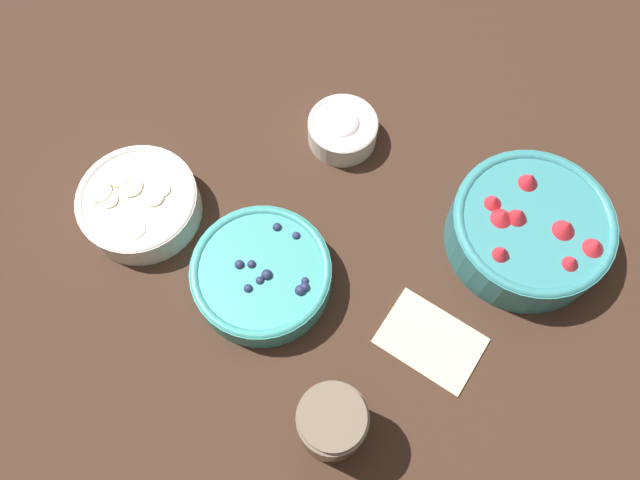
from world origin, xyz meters
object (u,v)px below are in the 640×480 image
at_px(jar_chocolate, 332,423).
at_px(bowl_cream, 343,129).
at_px(bowl_strawberries, 530,228).
at_px(bowl_blueberries, 262,274).
at_px(bowl_bananas, 139,203).

bearing_deg(jar_chocolate, bowl_cream, -41.39).
height_order(bowl_strawberries, bowl_cream, bowl_strawberries).
distance_m(bowl_cream, jar_chocolate, 0.43).
height_order(bowl_blueberries, bowl_bananas, bowl_blueberries).
relative_size(bowl_bananas, bowl_cream, 1.62).
bearing_deg(bowl_cream, bowl_blueberries, 115.49).
xyz_separation_m(bowl_blueberries, bowl_cream, (0.11, -0.23, -0.00)).
xyz_separation_m(bowl_blueberries, bowl_bananas, (0.19, 0.07, -0.00)).
relative_size(bowl_strawberries, bowl_cream, 2.10).
bearing_deg(bowl_cream, bowl_strawberries, -162.97).
bearing_deg(bowl_strawberries, bowl_cream, 17.03).
bearing_deg(bowl_bananas, bowl_cream, -105.30).
distance_m(bowl_bananas, bowl_cream, 0.31).
xyz_separation_m(bowl_strawberries, bowl_cream, (0.29, 0.09, -0.02)).
relative_size(bowl_blueberries, bowl_bananas, 1.12).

